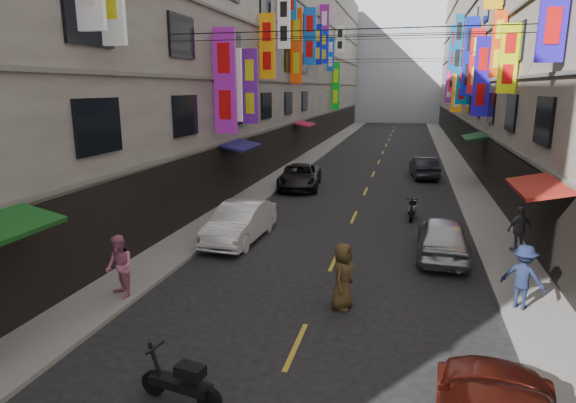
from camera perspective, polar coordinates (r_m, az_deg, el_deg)
The scene contains 19 objects.
sidewalk_left at distance 41.28m, azimuth 2.35°, elevation 5.11°, with size 2.00×90.00×0.12m, color slate.
sidewalk_right at distance 40.60m, azimuth 19.21°, elevation 4.24°, with size 2.00×90.00×0.12m, color slate.
building_row_left at distance 42.63m, azimuth -5.84°, elevation 18.02°, with size 10.14×90.00×19.00m.
building_row_right at distance 41.31m, azimuth 28.91°, elevation 16.66°, with size 10.14×90.00×19.00m.
haze_block at distance 90.18m, azimuth 13.15°, elevation 16.20°, with size 18.00×8.00×22.00m, color #A7AFBA.
shop_signage at distance 33.31m, azimuth 10.33°, elevation 18.52°, with size 14.00×55.00×11.88m.
street_awnings at distance 24.45m, azimuth 5.62°, elevation 6.33°, with size 13.99×35.20×0.41m.
overhead_cables at distance 28.24m, azimuth 9.86°, elevation 18.93°, with size 14.00×38.04×1.24m.
lane_markings at distance 37.55m, azimuth 10.41°, elevation 4.00°, with size 0.12×80.20×0.01m.
scooter_crossing at distance 10.06m, azimuth -12.51°, elevation -20.22°, with size 1.79×0.60×1.14m.
scooter_far_right at distance 23.13m, azimuth 14.52°, elevation -0.88°, with size 0.50×1.80×1.14m.
car_left_mid at distance 19.16m, azimuth -5.72°, elevation -2.47°, with size 1.60×4.59×1.51m, color white.
car_left_far at distance 29.18m, azimuth 1.41°, elevation 2.98°, with size 2.35×5.10×1.42m, color black.
car_right_mid at distance 18.13m, azimuth 17.90°, elevation -4.00°, with size 1.77×4.41×1.50m, color #A7A8AC.
car_right_far at distance 33.83m, azimuth 15.83°, elevation 3.91°, with size 1.51×4.32×1.42m, color #26252C.
pedestrian_lfar at distance 14.51m, azimuth -19.36°, elevation -7.29°, with size 0.88×0.61×1.82m, color #D36F96.
pedestrian_rnear at distance 14.50m, azimuth 26.10°, elevation -8.01°, with size 1.15×0.59×1.78m, color #131A35.
pedestrian_rfar at distance 19.37m, azimuth 25.75°, elevation -2.95°, with size 0.99×0.56×1.69m, color #5F5F61.
pedestrian_crossing at distance 13.38m, azimuth 6.48°, elevation -8.75°, with size 0.92×0.62×1.87m, color #4B391E.
Camera 1 is at (2.32, 2.00, 5.95)m, focal length 30.00 mm.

